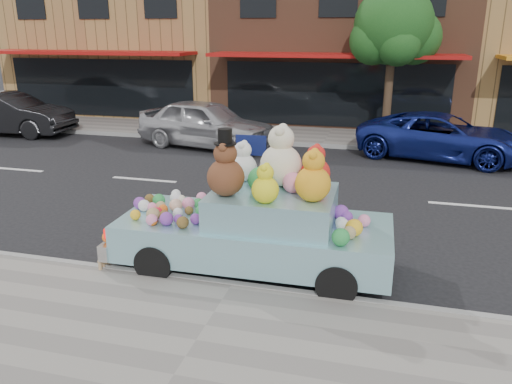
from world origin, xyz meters
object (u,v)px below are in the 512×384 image
(car_blue, at_px, (442,137))
(car_silver, at_px, (206,124))
(street_tree, at_px, (394,32))
(car_dark, at_px, (9,114))
(art_car, at_px, (257,221))

(car_blue, bearing_deg, car_silver, 105.68)
(street_tree, distance_m, car_blue, 4.05)
(street_tree, height_order, car_dark, street_tree)
(street_tree, distance_m, car_dark, 14.15)
(art_car, bearing_deg, car_dark, 143.33)
(street_tree, xyz_separation_m, art_car, (-1.86, -10.76, -2.85))
(car_silver, height_order, car_dark, car_silver)
(street_tree, height_order, car_silver, street_tree)
(car_dark, bearing_deg, street_tree, -83.39)
(car_blue, distance_m, car_dark, 15.30)
(street_tree, xyz_separation_m, car_silver, (-5.79, -2.47, -2.90))
(car_silver, height_order, car_blue, car_silver)
(car_blue, bearing_deg, art_car, 171.10)
(car_silver, bearing_deg, car_blue, -75.23)
(car_silver, xyz_separation_m, car_dark, (-7.86, 0.14, -0.02))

